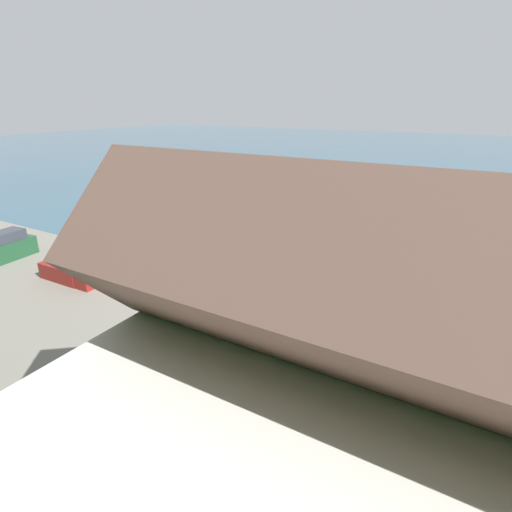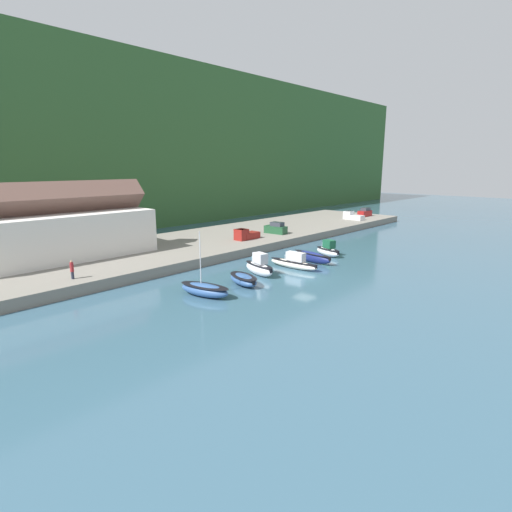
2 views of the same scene
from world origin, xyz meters
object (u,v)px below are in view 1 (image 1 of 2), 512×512
object	(u,v)px
moored_boat_0	(458,277)
moored_boat_3	(264,241)
moored_boat_4	(221,233)
moored_boat_5	(177,226)
parked_car_2	(6,248)
moored_boat_1	(377,262)
moored_boat_2	(320,253)
pickup_truck_0	(78,270)

from	to	relation	value
moored_boat_0	moored_boat_3	xyz separation A→B (m)	(16.12, 0.27, 0.07)
moored_boat_3	moored_boat_4	world-z (taller)	moored_boat_3
moored_boat_5	parked_car_2	distance (m)	15.13
moored_boat_1	moored_boat_3	world-z (taller)	moored_boat_3
moored_boat_1	moored_boat_2	size ratio (longest dim) A/B	0.99
moored_boat_0	moored_boat_4	distance (m)	20.80
moored_boat_0	parked_car_2	size ratio (longest dim) A/B	1.62
moored_boat_0	moored_boat_3	world-z (taller)	moored_boat_0
moored_boat_0	moored_boat_2	bearing A→B (deg)	-4.74
moored_boat_2	parked_car_2	size ratio (longest dim) A/B	1.30
moored_boat_4	pickup_truck_0	xyz separation A→B (m)	(1.28, 14.85, 1.38)
moored_boat_4	parked_car_2	distance (m)	17.80
moored_boat_3	moored_boat_4	bearing A→B (deg)	0.33
moored_boat_1	pickup_truck_0	size ratio (longest dim) A/B	1.18
moored_boat_1	moored_boat_4	size ratio (longest dim) A/B	0.78
moored_boat_0	moored_boat_3	distance (m)	16.13
moored_boat_3	moored_boat_2	bearing A→B (deg)	167.09
moored_boat_0	moored_boat_1	size ratio (longest dim) A/B	1.26
parked_car_2	pickup_truck_0	bearing A→B (deg)	174.89
moored_boat_2	pickup_truck_0	bearing A→B (deg)	62.31
moored_boat_3	pickup_truck_0	bearing A→B (deg)	66.22
moored_boat_1	pickup_truck_0	distance (m)	22.40
moored_boat_1	moored_boat_2	distance (m)	4.63
moored_boat_0	moored_boat_1	distance (m)	5.90
moored_boat_4	pickup_truck_0	distance (m)	14.97
moored_boat_2	pickup_truck_0	xyz separation A→B (m)	(11.80, 13.95, 1.08)
moored_boat_3	parked_car_2	distance (m)	20.84
moored_boat_1	moored_boat_3	size ratio (longest dim) A/B	0.72
moored_boat_2	moored_boat_3	distance (m)	5.97
moored_boat_4	parked_car_2	world-z (taller)	parked_car_2
moored_boat_2	parked_car_2	xyz separation A→B (m)	(20.10, 14.04, 1.18)
moored_boat_0	parked_car_2	xyz separation A→B (m)	(30.36, 15.42, 1.53)
moored_boat_5	moored_boat_4	bearing A→B (deg)	-157.13
moored_boat_3	moored_boat_5	size ratio (longest dim) A/B	1.48
moored_boat_0	moored_boat_4	size ratio (longest dim) A/B	0.98
moored_boat_1	parked_car_2	size ratio (longest dim) A/B	1.29
moored_boat_2	moored_boat_4	size ratio (longest dim) A/B	0.79
moored_boat_4	moored_boat_5	distance (m)	5.10
moored_boat_5	moored_boat_1	bearing A→B (deg)	-160.14
moored_boat_3	parked_car_2	size ratio (longest dim) A/B	1.79
moored_boat_1	moored_boat_3	distance (m)	10.23
moored_boat_2	moored_boat_5	world-z (taller)	moored_boat_2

